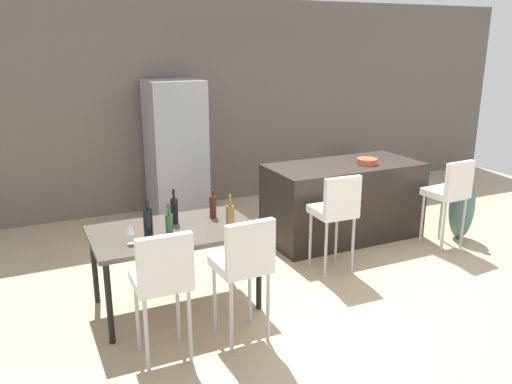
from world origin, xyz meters
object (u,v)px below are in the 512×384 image
object	(u,v)px
dining_table	(174,236)
floor_vase	(462,206)
fruit_bowl	(367,161)
potted_plant	(358,168)
bar_chair_left	(336,208)
bar_chair_middle	(450,190)
wine_bottle_middle	(174,210)
wine_bottle_far	(169,226)
kitchen_island	(343,201)
dining_chair_near	(163,276)
wine_bottle_corner	(230,219)
wine_glass_left	(130,229)
wine_bottle_end	(213,207)
dining_chair_far	(244,261)
refrigerator	(176,150)
wine_bottle_near	(148,223)

from	to	relation	value
dining_table	floor_vase	bearing A→B (deg)	2.45
fruit_bowl	floor_vase	world-z (taller)	fruit_bowl
fruit_bowl	potted_plant	world-z (taller)	fruit_bowl
bar_chair_left	bar_chair_middle	xyz separation A→B (m)	(1.54, 0.00, 0.00)
dining_table	wine_bottle_middle	bearing A→B (deg)	69.52
wine_bottle_far	potted_plant	bearing A→B (deg)	34.75
kitchen_island	dining_chair_near	distance (m)	3.12
wine_bottle_corner	floor_vase	distance (m)	3.27
wine_glass_left	potted_plant	size ratio (longest dim) A/B	0.29
wine_bottle_end	wine_glass_left	xyz separation A→B (m)	(-0.84, -0.33, 0.02)
dining_chair_near	wine_glass_left	distance (m)	0.65
dining_chair_far	wine_glass_left	size ratio (longest dim) A/B	6.03
kitchen_island	refrigerator	world-z (taller)	refrigerator
bar_chair_left	dining_chair_far	world-z (taller)	same
wine_bottle_middle	wine_bottle_far	bearing A→B (deg)	-112.50
dining_chair_far	potted_plant	world-z (taller)	dining_chair_far
dining_chair_far	wine_bottle_end	bearing A→B (deg)	83.75
wine_bottle_middle	kitchen_island	bearing A→B (deg)	16.15
fruit_bowl	wine_bottle_far	bearing A→B (deg)	-161.35
bar_chair_left	fruit_bowl	distance (m)	1.14
bar_chair_middle	dining_table	xyz separation A→B (m)	(-3.23, 0.00, -0.02)
floor_vase	potted_plant	world-z (taller)	floor_vase
wine_glass_left	fruit_bowl	xyz separation A→B (m)	(2.98, 0.86, 0.09)
kitchen_island	bar_chair_middle	world-z (taller)	bar_chair_middle
bar_chair_middle	wine_bottle_near	bearing A→B (deg)	-178.02
wine_bottle_corner	potted_plant	xyz separation A→B (m)	(3.38, 2.78, -0.52)
dining_chair_far	bar_chair_middle	bearing A→B (deg)	15.23
dining_chair_near	floor_vase	xyz separation A→B (m)	(3.94, 0.95, -0.28)
dining_table	refrigerator	distance (m)	2.62
dining_table	refrigerator	bearing A→B (deg)	72.65
kitchen_island	bar_chair_middle	bearing A→B (deg)	-42.51
wine_bottle_near	fruit_bowl	distance (m)	2.94
wine_bottle_end	wine_bottle_middle	bearing A→B (deg)	-179.23
bar_chair_middle	wine_bottle_end	xyz separation A→B (m)	(-2.81, 0.15, 0.15)
bar_chair_middle	potted_plant	bearing A→B (deg)	77.34
dining_chair_far	fruit_bowl	bearing A→B (deg)	33.28
bar_chair_middle	potted_plant	xyz separation A→B (m)	(0.56, 2.48, -0.34)
wine_glass_left	bar_chair_middle	bearing A→B (deg)	2.74
wine_bottle_corner	potted_plant	world-z (taller)	wine_bottle_corner
wine_bottle_near	wine_bottle_corner	world-z (taller)	wine_bottle_corner
wine_bottle_middle	wine_bottle_end	bearing A→B (deg)	0.77
dining_chair_far	floor_vase	distance (m)	3.45
dining_chair_far	refrigerator	size ratio (longest dim) A/B	0.57
dining_table	wine_bottle_corner	bearing A→B (deg)	-35.93
wine_bottle_corner	wine_glass_left	xyz separation A→B (m)	(-0.82, 0.12, -0.01)
wine_glass_left	floor_vase	bearing A→B (deg)	4.70
wine_bottle_end	dining_chair_far	bearing A→B (deg)	-96.25
wine_bottle_near	floor_vase	xyz separation A→B (m)	(3.87, 0.28, -0.46)
wine_bottle_near	wine_glass_left	size ratio (longest dim) A/B	1.90
wine_bottle_near	refrigerator	distance (m)	2.80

